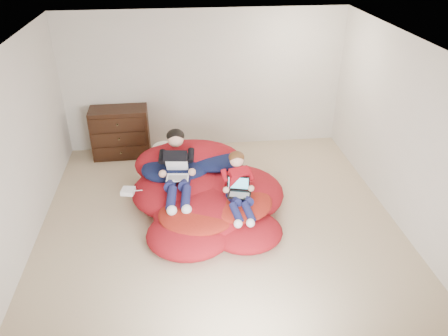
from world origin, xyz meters
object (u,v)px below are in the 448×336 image
at_px(beanbag_pile, 205,194).
at_px(laptop_white, 177,172).
at_px(older_boy, 177,165).
at_px(dresser, 120,132).
at_px(laptop_black, 239,189).
at_px(younger_boy, 238,184).

distance_m(beanbag_pile, laptop_white, 0.54).
bearing_deg(beanbag_pile, older_boy, 159.27).
bearing_deg(older_boy, dresser, 119.43).
height_order(older_boy, laptop_black, older_boy).
bearing_deg(beanbag_pile, laptop_white, 175.07).
bearing_deg(laptop_black, dresser, 128.25).
bearing_deg(younger_boy, laptop_black, -90.00).
distance_m(beanbag_pile, younger_boy, 0.68).
bearing_deg(dresser, younger_boy, -51.22).
relative_size(dresser, older_boy, 0.79).
bearing_deg(laptop_white, laptop_black, -27.87).
bearing_deg(younger_boy, laptop_white, 154.54).
xyz_separation_m(laptop_white, laptop_black, (0.82, -0.44, -0.07)).
distance_m(older_boy, younger_boy, 0.97).
distance_m(dresser, older_boy, 2.02).
bearing_deg(laptop_white, beanbag_pile, -4.93).
relative_size(dresser, beanbag_pile, 0.43).
bearing_deg(laptop_black, younger_boy, 90.00).
relative_size(laptop_white, laptop_black, 1.01).
height_order(beanbag_pile, laptop_black, beanbag_pile).
bearing_deg(laptop_black, laptop_white, 152.13).
bearing_deg(younger_boy, older_boy, 148.51).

